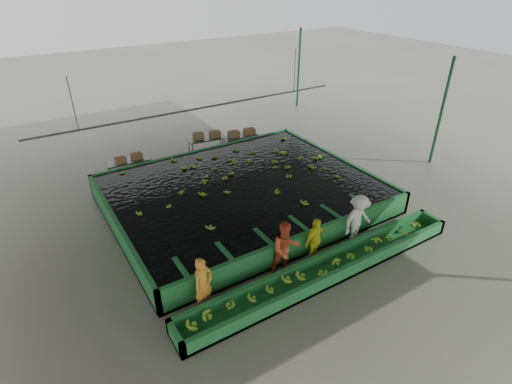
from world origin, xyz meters
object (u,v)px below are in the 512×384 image
worker_d (358,220)px  box_stack_left (129,161)px  worker_b (286,249)px  box_stack_mid (207,138)px  packing_table_left (130,169)px  packing_table_right (240,143)px  sorting_trough (327,269)px  packing_table_mid (207,146)px  flotation_tank (243,194)px  box_stack_right (242,136)px  worker_c (315,240)px  worker_a (203,284)px

worker_d → box_stack_left: bearing=115.2°
worker_b → box_stack_mid: 9.73m
packing_table_left → packing_table_right: bearing=0.3°
sorting_trough → box_stack_mid: box_stack_mid is taller
worker_d → box_stack_left: 10.23m
worker_b → packing_table_mid: bearing=91.8°
worker_d → packing_table_mid: worker_d is taller
flotation_tank → worker_d: 4.76m
packing_table_right → box_stack_left: (-5.68, -0.09, 0.44)m
worker_b → box_stack_right: worker_b is taller
worker_d → box_stack_left: worker_d is taller
worker_c → packing_table_mid: bearing=71.9°
packing_table_right → worker_a: bearing=-125.1°
worker_d → box_stack_left: (-5.11, 8.87, -0.07)m
worker_a → worker_c: (3.88, 0.00, -0.05)m
worker_c → packing_table_left: bearing=97.0°
worker_a → packing_table_mid: bearing=46.7°
worker_d → worker_a: bearing=175.2°
box_stack_right → packing_table_right: bearing=138.0°
box_stack_mid → box_stack_right: size_ratio=0.98×
worker_d → packing_table_mid: 9.56m
worker_a → packing_table_mid: worker_a is taller
packing_table_right → box_stack_left: bearing=-179.1°
packing_table_right → packing_table_mid: bearing=161.4°
worker_d → packing_table_mid: bearing=91.5°
worker_c → packing_table_right: worker_c is taller
packing_table_mid → flotation_tank: bearing=-100.3°
box_stack_left → box_stack_mid: size_ratio=0.87×
sorting_trough → packing_table_mid: bearing=84.8°
packing_table_left → packing_table_right: size_ratio=1.03×
sorting_trough → worker_b: bearing=141.6°
box_stack_left → box_stack_right: bearing=0.1°
packing_table_left → worker_d: bearing=-60.1°
box_stack_mid → packing_table_left: bearing=-171.8°
worker_a → worker_b: 2.74m
worker_c → sorting_trough: bearing=-112.4°
sorting_trough → box_stack_left: size_ratio=8.31×
worker_b → worker_d: (2.99, 0.00, -0.01)m
packing_table_left → packing_table_mid: size_ratio=1.01×
flotation_tank → box_stack_mid: 5.33m
box_stack_right → box_stack_mid: bearing=158.6°
packing_table_mid → box_stack_mid: size_ratio=1.33×
packing_table_left → box_stack_mid: box_stack_mid is taller
flotation_tank → worker_a: size_ratio=5.97×
box_stack_mid → flotation_tank: bearing=-100.7°
flotation_tank → box_stack_right: bearing=60.1°
packing_table_right → box_stack_mid: size_ratio=1.31×
worker_b → box_stack_right: bearing=81.1°
box_stack_mid → box_stack_right: box_stack_mid is taller
worker_d → worker_b: bearing=175.2°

